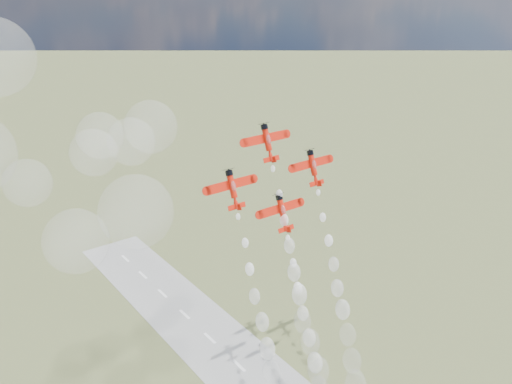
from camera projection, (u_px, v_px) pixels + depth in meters
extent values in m
cylinder|color=red|center=(267.00, 139.00, 138.59)|extent=(1.60, 3.58, 6.13)
cylinder|color=black|center=(264.00, 127.00, 138.30)|extent=(1.83, 2.12, 1.71)
cube|color=red|center=(266.00, 138.00, 138.89)|extent=(13.96, 1.04, 2.23)
cube|color=white|center=(254.00, 141.00, 136.92)|extent=(5.49, 0.25, 0.60)
cube|color=white|center=(277.00, 136.00, 141.10)|extent=(5.49, 0.25, 0.60)
cube|color=red|center=(271.00, 159.00, 138.93)|extent=(5.04, 0.57, 1.23)
cube|color=red|center=(274.00, 160.00, 138.24)|extent=(0.16, 2.34, 2.07)
ellipsoid|color=silver|center=(268.00, 140.00, 138.08)|extent=(1.26, 2.04, 3.05)
cone|color=red|center=(270.00, 156.00, 138.94)|extent=(1.60, 2.54, 3.35)
cylinder|color=red|center=(232.00, 186.00, 132.13)|extent=(1.60, 3.58, 6.13)
cylinder|color=black|center=(229.00, 173.00, 131.83)|extent=(1.83, 2.12, 1.71)
cube|color=red|center=(231.00, 185.00, 132.43)|extent=(13.96, 1.04, 2.23)
cube|color=white|center=(218.00, 188.00, 130.46)|extent=(5.49, 0.25, 0.60)
cube|color=white|center=(243.00, 181.00, 134.63)|extent=(5.49, 0.25, 0.60)
cube|color=red|center=(237.00, 206.00, 132.47)|extent=(5.04, 0.57, 1.23)
cube|color=red|center=(239.00, 207.00, 131.78)|extent=(0.16, 2.34, 2.07)
ellipsoid|color=silver|center=(233.00, 186.00, 131.62)|extent=(1.26, 2.04, 3.05)
cone|color=red|center=(236.00, 203.00, 132.48)|extent=(1.60, 2.54, 3.35)
cylinder|color=red|center=(313.00, 165.00, 146.78)|extent=(1.60, 3.58, 6.13)
cylinder|color=black|center=(310.00, 153.00, 146.49)|extent=(1.83, 2.12, 1.71)
cube|color=red|center=(311.00, 163.00, 147.08)|extent=(13.96, 1.04, 2.23)
cube|color=white|center=(301.00, 166.00, 145.11)|extent=(5.49, 0.25, 0.60)
cube|color=white|center=(321.00, 161.00, 149.29)|extent=(5.49, 0.25, 0.60)
cube|color=red|center=(317.00, 183.00, 147.12)|extent=(5.04, 0.57, 1.23)
cube|color=red|center=(319.00, 184.00, 146.43)|extent=(0.16, 2.34, 2.07)
ellipsoid|color=silver|center=(314.00, 165.00, 146.27)|extent=(1.26, 2.04, 3.05)
cone|color=red|center=(316.00, 180.00, 147.13)|extent=(1.60, 2.54, 3.35)
cylinder|color=red|center=(282.00, 210.00, 140.32)|extent=(1.60, 3.58, 6.13)
cylinder|color=black|center=(279.00, 198.00, 140.02)|extent=(1.83, 2.12, 1.71)
cube|color=red|center=(281.00, 208.00, 140.62)|extent=(13.96, 1.04, 2.23)
cube|color=white|center=(269.00, 212.00, 138.64)|extent=(5.49, 0.25, 0.60)
cube|color=white|center=(291.00, 205.00, 142.82)|extent=(5.49, 0.25, 0.60)
cube|color=red|center=(286.00, 229.00, 140.66)|extent=(5.04, 0.57, 1.23)
cube|color=red|center=(288.00, 230.00, 139.97)|extent=(0.16, 2.34, 2.07)
ellipsoid|color=silver|center=(283.00, 210.00, 139.81)|extent=(1.26, 2.04, 3.05)
cone|color=red|center=(285.00, 225.00, 140.67)|extent=(1.60, 2.54, 3.35)
sphere|color=white|center=(273.00, 169.00, 139.38)|extent=(1.05, 1.05, 1.05)
sphere|color=white|center=(279.00, 195.00, 139.96)|extent=(1.56, 1.56, 1.56)
sphere|color=white|center=(284.00, 220.00, 140.58)|extent=(2.08, 2.08, 2.08)
sphere|color=white|center=(289.00, 246.00, 141.35)|extent=(2.59, 2.59, 2.59)
sphere|color=white|center=(294.00, 272.00, 141.81)|extent=(3.10, 3.10, 3.10)
sphere|color=white|center=(299.00, 294.00, 142.56)|extent=(3.61, 3.61, 3.61)
sphere|color=white|center=(302.00, 321.00, 143.39)|extent=(4.12, 4.12, 4.12)
sphere|color=white|center=(310.00, 342.00, 144.16)|extent=(4.63, 4.63, 4.63)
sphere|color=white|center=(318.00, 370.00, 144.18)|extent=(5.14, 5.14, 5.14)
sphere|color=white|center=(238.00, 217.00, 132.90)|extent=(1.05, 1.05, 1.05)
sphere|color=white|center=(245.00, 243.00, 133.50)|extent=(1.56, 1.56, 1.56)
sphere|color=white|center=(250.00, 269.00, 134.00)|extent=(2.08, 2.08, 2.08)
sphere|color=white|center=(255.00, 296.00, 134.76)|extent=(2.59, 2.59, 2.59)
sphere|color=white|center=(262.00, 322.00, 135.43)|extent=(3.10, 3.10, 3.10)
sphere|color=white|center=(267.00, 349.00, 136.40)|extent=(3.61, 3.61, 3.61)
sphere|color=white|center=(272.00, 372.00, 136.75)|extent=(4.12, 4.12, 4.12)
sphere|color=white|center=(318.00, 193.00, 147.49)|extent=(1.05, 1.05, 1.05)
sphere|color=white|center=(323.00, 217.00, 148.03)|extent=(1.56, 1.56, 1.56)
sphere|color=white|center=(329.00, 241.00, 148.62)|extent=(2.08, 2.08, 2.08)
sphere|color=white|center=(334.00, 264.00, 149.22)|extent=(2.59, 2.59, 2.59)
sphere|color=white|center=(337.00, 288.00, 150.41)|extent=(3.10, 3.10, 3.10)
sphere|color=white|center=(343.00, 310.00, 150.95)|extent=(3.61, 3.61, 3.61)
sphere|color=white|center=(348.00, 335.00, 150.87)|extent=(4.12, 4.12, 4.12)
sphere|color=white|center=(352.00, 361.00, 151.82)|extent=(4.63, 4.63, 4.63)
sphere|color=white|center=(356.00, 383.00, 152.70)|extent=(5.14, 5.14, 5.14)
sphere|color=white|center=(288.00, 238.00, 140.93)|extent=(1.05, 1.05, 1.05)
sphere|color=white|center=(293.00, 263.00, 141.53)|extent=(1.56, 1.56, 1.56)
sphere|color=white|center=(298.00, 288.00, 142.42)|extent=(2.08, 2.08, 2.08)
sphere|color=white|center=(303.00, 313.00, 143.02)|extent=(2.59, 2.59, 2.59)
sphere|color=white|center=(309.00, 338.00, 143.96)|extent=(3.10, 3.10, 3.10)
sphere|color=white|center=(315.00, 363.00, 144.16)|extent=(3.61, 3.61, 3.61)
sphere|color=white|center=(28.00, 183.00, 125.25)|extent=(11.23, 11.23, 11.23)
sphere|color=white|center=(94.00, 153.00, 133.92)|extent=(11.88, 11.88, 11.88)
sphere|color=white|center=(136.00, 212.00, 138.34)|extent=(19.34, 19.34, 19.34)
sphere|color=white|center=(151.00, 127.00, 153.65)|extent=(15.18, 15.18, 15.18)
sphere|color=white|center=(100.00, 136.00, 137.24)|extent=(11.98, 11.98, 11.98)
sphere|color=white|center=(76.00, 241.00, 127.90)|extent=(15.59, 15.59, 15.59)
sphere|color=white|center=(131.00, 142.00, 145.14)|extent=(12.99, 12.99, 12.99)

